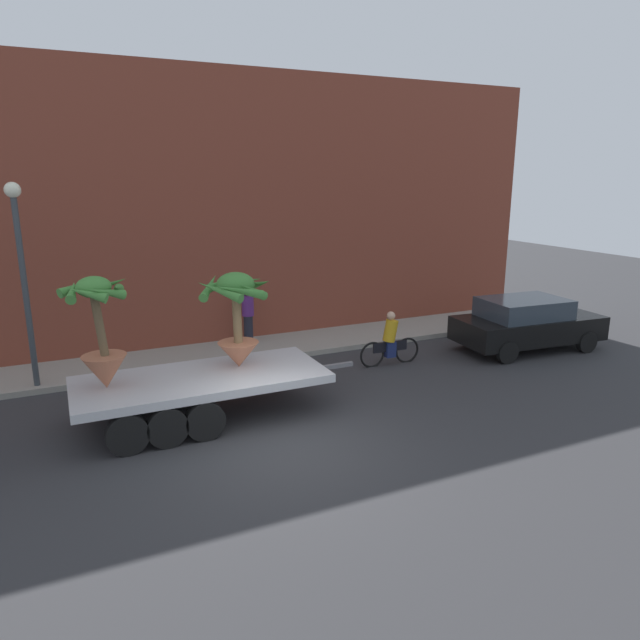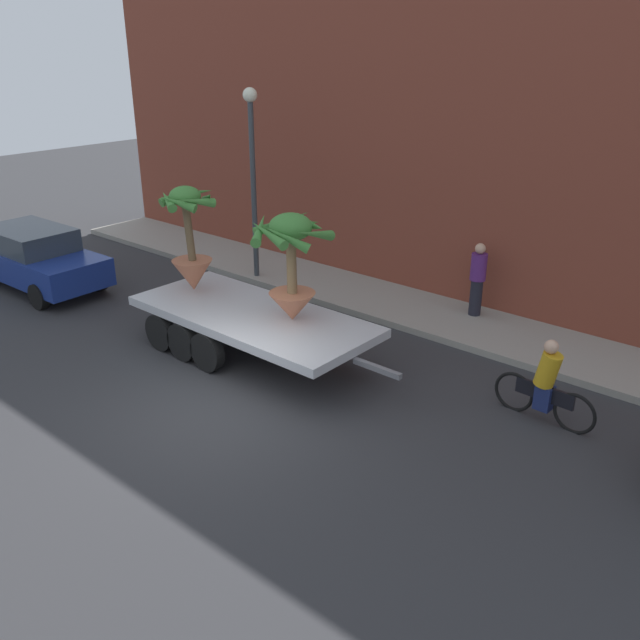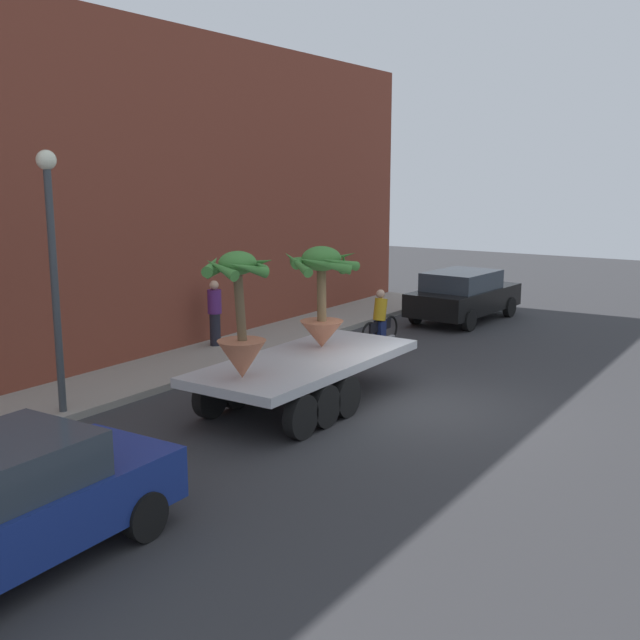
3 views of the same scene
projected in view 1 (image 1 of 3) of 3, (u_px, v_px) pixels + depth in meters
name	position (u px, v px, depth m)	size (l,w,h in m)	color
ground_plane	(285.00, 446.00, 11.25)	(60.00, 60.00, 0.00)	#2D2D30
sidewalk	(207.00, 356.00, 16.59)	(24.00, 2.20, 0.15)	gray
building_facade	(186.00, 212.00, 17.10)	(24.00, 1.20, 8.14)	brown
flatbed_trailer	(190.00, 387.00, 12.23)	(6.27, 2.33, 0.98)	#B7BABF
potted_palm_rear	(237.00, 315.00, 12.55)	(1.59, 1.69, 2.13)	#B26647
potted_palm_middle	(101.00, 337.00, 11.30)	(1.38, 1.36, 2.27)	#B26647
cyclist	(390.00, 341.00, 15.91)	(1.84, 0.36, 1.54)	black
parked_car	(527.00, 323.00, 17.24)	(4.53, 2.25, 1.58)	black
pedestrian_near_gate	(248.00, 314.00, 17.40)	(0.36, 0.36, 1.71)	black
street_lamp	(21.00, 260.00, 13.31)	(0.36, 0.36, 4.83)	#383D42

